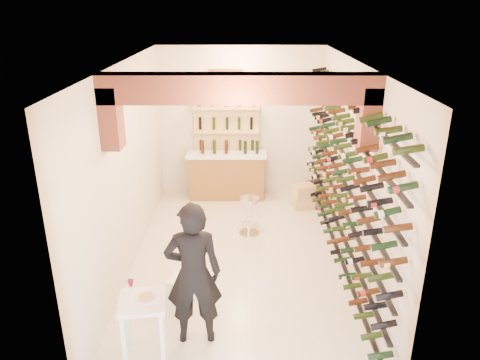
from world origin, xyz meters
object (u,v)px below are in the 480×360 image
(back_counter, at_px, (227,174))
(wine_rack, at_px, (338,172))
(crate_lower, at_px, (303,202))
(tasting_table, at_px, (143,310))
(person, at_px, (193,274))
(chrome_barstool, at_px, (249,213))
(white_stool, at_px, (181,291))

(back_counter, bearing_deg, wine_rack, -55.34)
(back_counter, distance_m, crate_lower, 1.75)
(tasting_table, distance_m, crate_lower, 4.97)
(wine_rack, distance_m, back_counter, 3.38)
(person, bearing_deg, chrome_barstool, -109.05)
(wine_rack, distance_m, person, 2.91)
(wine_rack, xyz_separation_m, crate_lower, (-0.23, 2.07, -1.42))
(white_stool, relative_size, crate_lower, 0.94)
(wine_rack, bearing_deg, white_stool, -152.64)
(person, bearing_deg, tasting_table, 21.50)
(back_counter, relative_size, white_stool, 4.21)
(tasting_table, bearing_deg, crate_lower, 52.37)
(tasting_table, bearing_deg, chrome_barstool, 59.35)
(tasting_table, bearing_deg, person, 18.23)
(tasting_table, bearing_deg, white_stool, 64.94)
(person, distance_m, crate_lower, 4.50)
(wine_rack, relative_size, crate_lower, 13.32)
(wine_rack, distance_m, white_stool, 2.97)
(wine_rack, height_order, person, wine_rack)
(chrome_barstool, relative_size, crate_lower, 1.69)
(back_counter, height_order, white_stool, back_counter)
(white_stool, xyz_separation_m, person, (0.27, -0.73, 0.74))
(back_counter, bearing_deg, person, -93.16)
(wine_rack, relative_size, chrome_barstool, 7.86)
(person, distance_m, chrome_barstool, 2.98)
(wine_rack, relative_size, white_stool, 14.10)
(white_stool, bearing_deg, chrome_barstool, 64.95)
(back_counter, bearing_deg, crate_lower, -19.78)
(tasting_table, height_order, white_stool, tasting_table)
(person, bearing_deg, wine_rack, -141.85)
(wine_rack, relative_size, back_counter, 3.35)
(back_counter, relative_size, crate_lower, 3.97)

